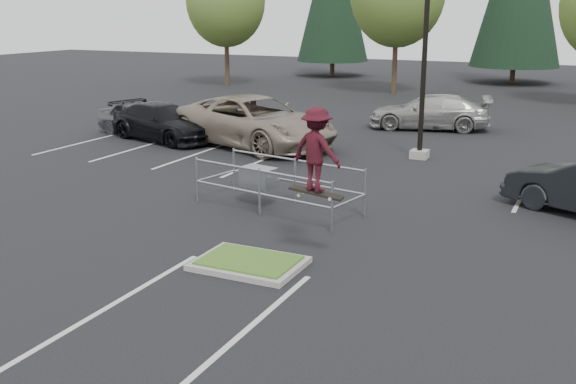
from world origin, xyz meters
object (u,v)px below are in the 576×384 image
at_px(car_l_black, 162,122).
at_px(car_far_silver, 431,112).
at_px(cart_corral, 263,178).
at_px(decid_a, 226,4).
at_px(car_l_tan, 254,121).
at_px(skateboarder, 317,150).
at_px(light_pole, 426,29).
at_px(car_l_grey, 140,118).

relative_size(car_l_black, car_far_silver, 0.97).
bearing_deg(cart_corral, decid_a, 133.35).
distance_m(car_l_tan, car_l_black, 4.03).
xyz_separation_m(cart_corral, skateboarder, (2.88, -3.12, 1.60)).
bearing_deg(skateboarder, light_pole, -72.32).
xyz_separation_m(skateboarder, car_l_tan, (-7.11, 10.52, -1.42)).
relative_size(decid_a, car_l_tan, 1.26).
relative_size(light_pole, cart_corral, 2.13).
height_order(car_l_tan, car_far_silver, car_l_tan).
relative_size(light_pole, car_l_tan, 1.44).
bearing_deg(skateboarder, decid_a, -42.10).
bearing_deg(skateboarder, car_l_grey, -25.29).
bearing_deg(decid_a, cart_corral, -57.97).
bearing_deg(car_l_grey, skateboarder, -117.91).
xyz_separation_m(car_l_tan, car_l_grey, (-5.49, 0.00, -0.26)).
xyz_separation_m(skateboarder, car_l_black, (-11.10, 9.98, -1.65)).
xyz_separation_m(light_pole, skateboarder, (0.60, -11.02, -2.16)).
height_order(light_pole, car_l_tan, light_pole).
distance_m(decid_a, car_l_tan, 22.55).
height_order(skateboarder, car_far_silver, skateboarder).
relative_size(skateboarder, car_l_black, 0.37).
xyz_separation_m(skateboarder, car_l_grey, (-12.60, 10.52, -1.68)).
distance_m(light_pole, decid_a, 25.86).
bearing_deg(decid_a, car_l_grey, -70.65).
distance_m(light_pole, car_far_silver, 7.43).
bearing_deg(cart_corral, car_l_black, 151.43).
relative_size(skateboarder, car_l_tan, 0.27).
bearing_deg(car_l_grey, car_l_black, -97.67).
xyz_separation_m(car_l_grey, car_far_silver, (10.85, 6.78, 0.05)).
bearing_deg(car_l_grey, decid_a, 31.30).
bearing_deg(skateboarder, car_l_tan, -41.38).
distance_m(light_pole, cart_corral, 9.04).
xyz_separation_m(light_pole, cart_corral, (-2.28, -7.90, -3.75)).
height_order(cart_corral, skateboarder, skateboarder).
xyz_separation_m(decid_a, car_l_black, (8.01, -19.07, -4.83)).
distance_m(light_pole, car_l_grey, 12.61).
relative_size(decid_a, car_far_silver, 1.68).
relative_size(car_l_grey, car_far_silver, 0.80).
xyz_separation_m(cart_corral, car_l_black, (-8.22, 6.86, -0.05)).
height_order(skateboarder, car_l_black, skateboarder).
xyz_separation_m(car_l_black, car_far_silver, (9.35, 7.32, 0.02)).
bearing_deg(light_pole, car_l_grey, -177.61).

